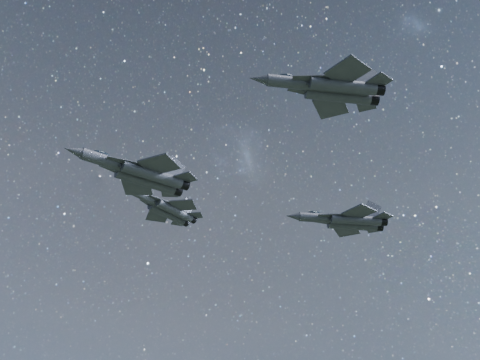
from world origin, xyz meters
TOP-DOWN VIEW (x-y plane):
  - jet_lead at (-13.90, -0.70)m, footprint 18.44×13.01m
  - jet_left at (-4.89, 12.20)m, footprint 15.63×10.38m
  - jet_right at (1.34, -23.99)m, footprint 17.15×11.43m
  - jet_slot at (25.51, 3.25)m, footprint 18.44×12.21m

SIDE VIEW (x-z plane):
  - jet_lead at x=-13.90m, z-range 144.98..149.65m
  - jet_left at x=-4.89m, z-range 148.17..152.15m
  - jet_slot at x=25.51m, z-range 149.04..153.74m
  - jet_right at x=1.34m, z-range 149.39..153.75m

